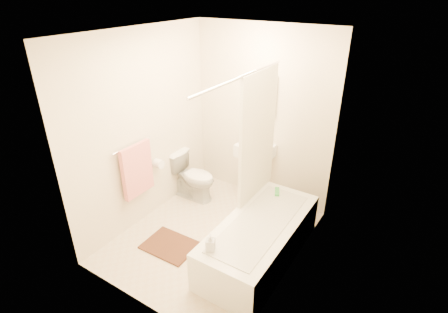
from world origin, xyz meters
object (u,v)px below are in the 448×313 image
Objects in this scene: bathtub at (260,240)px; soap_bottle at (210,243)px; bath_mat at (170,245)px; sink at (255,169)px; toilet at (193,176)px.

soap_bottle is (-0.21, -0.66, 0.33)m from bathtub.
bath_mat is at bearing 162.86° from soap_bottle.
toilet is at bearing -144.37° from sink.
soap_bottle reaches higher than bathtub.
sink reaches higher than bath_mat.
sink is at bearing 103.81° from soap_bottle.
bathtub is 0.76m from soap_bottle.
sink is 4.87× the size of soap_bottle.
bathtub reaches higher than bath_mat.
sink is 1.25m from bathtub.
sink is 1.51× the size of bath_mat.
bath_mat is at bearing -158.80° from toilet.
sink reaches higher than bathtub.
sink is 1.59m from bath_mat.
toilet is at bearing 133.01° from soap_bottle.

